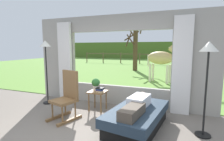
{
  "coord_description": "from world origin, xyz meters",
  "views": [
    {
      "loc": [
        1.6,
        -2.37,
        1.65
      ],
      "look_at": [
        0.0,
        1.8,
        1.05
      ],
      "focal_mm": 27.67,
      "sensor_mm": 36.0,
      "label": 1
    }
  ],
  "objects_px": {
    "book_stack": "(100,90)",
    "pasture_tree": "(135,47)",
    "recliner_sofa": "(137,118)",
    "floor_lamp_right": "(208,61)",
    "potted_plant": "(96,84)",
    "side_table": "(98,95)",
    "floor_lamp_left": "(46,53)",
    "horse": "(162,58)",
    "reclining_person": "(137,104)",
    "rocking_chair": "(67,96)"
  },
  "relations": [
    {
      "from": "book_stack",
      "to": "reclining_person",
      "type": "bearing_deg",
      "value": -28.71
    },
    {
      "from": "recliner_sofa",
      "to": "floor_lamp_right",
      "type": "height_order",
      "value": "floor_lamp_right"
    },
    {
      "from": "reclining_person",
      "to": "floor_lamp_left",
      "type": "relative_size",
      "value": 0.78
    },
    {
      "from": "reclining_person",
      "to": "rocking_chair",
      "type": "height_order",
      "value": "rocking_chair"
    },
    {
      "from": "floor_lamp_left",
      "to": "floor_lamp_right",
      "type": "height_order",
      "value": "floor_lamp_left"
    },
    {
      "from": "recliner_sofa",
      "to": "potted_plant",
      "type": "distance_m",
      "value": 1.52
    },
    {
      "from": "reclining_person",
      "to": "floor_lamp_right",
      "type": "xyz_separation_m",
      "value": [
        1.22,
        0.18,
        0.9
      ]
    },
    {
      "from": "reclining_person",
      "to": "floor_lamp_left",
      "type": "distance_m",
      "value": 3.08
    },
    {
      "from": "floor_lamp_left",
      "to": "horse",
      "type": "xyz_separation_m",
      "value": [
        2.87,
        4.25,
        -0.34
      ]
    },
    {
      "from": "floor_lamp_left",
      "to": "potted_plant",
      "type": "bearing_deg",
      "value": 1.81
    },
    {
      "from": "side_table",
      "to": "book_stack",
      "type": "distance_m",
      "value": 0.19
    },
    {
      "from": "rocking_chair",
      "to": "potted_plant",
      "type": "distance_m",
      "value": 0.86
    },
    {
      "from": "side_table",
      "to": "floor_lamp_right",
      "type": "distance_m",
      "value": 2.66
    },
    {
      "from": "potted_plant",
      "to": "pasture_tree",
      "type": "xyz_separation_m",
      "value": [
        -0.87,
        7.95,
        0.95
      ]
    },
    {
      "from": "rocking_chair",
      "to": "pasture_tree",
      "type": "relative_size",
      "value": 0.31
    },
    {
      "from": "potted_plant",
      "to": "horse",
      "type": "xyz_separation_m",
      "value": [
        1.3,
        4.2,
        0.45
      ]
    },
    {
      "from": "side_table",
      "to": "book_stack",
      "type": "bearing_deg",
      "value": -31.99
    },
    {
      "from": "book_stack",
      "to": "pasture_tree",
      "type": "distance_m",
      "value": 8.2
    },
    {
      "from": "reclining_person",
      "to": "side_table",
      "type": "distance_m",
      "value": 1.37
    },
    {
      "from": "potted_plant",
      "to": "floor_lamp_left",
      "type": "distance_m",
      "value": 1.76
    },
    {
      "from": "recliner_sofa",
      "to": "floor_lamp_right",
      "type": "relative_size",
      "value": 1.03
    },
    {
      "from": "side_table",
      "to": "potted_plant",
      "type": "distance_m",
      "value": 0.29
    },
    {
      "from": "floor_lamp_left",
      "to": "floor_lamp_right",
      "type": "relative_size",
      "value": 1.05
    },
    {
      "from": "potted_plant",
      "to": "horse",
      "type": "distance_m",
      "value": 4.42
    },
    {
      "from": "book_stack",
      "to": "horse",
      "type": "relative_size",
      "value": 0.11
    },
    {
      "from": "potted_plant",
      "to": "floor_lamp_left",
      "type": "xyz_separation_m",
      "value": [
        -1.57,
        -0.05,
        0.79
      ]
    },
    {
      "from": "recliner_sofa",
      "to": "book_stack",
      "type": "relative_size",
      "value": 8.98
    },
    {
      "from": "reclining_person",
      "to": "horse",
      "type": "bearing_deg",
      "value": 98.0
    },
    {
      "from": "floor_lamp_left",
      "to": "recliner_sofa",
      "type": "bearing_deg",
      "value": -12.34
    },
    {
      "from": "reclining_person",
      "to": "rocking_chair",
      "type": "relative_size",
      "value": 1.28
    },
    {
      "from": "reclining_person",
      "to": "horse",
      "type": "relative_size",
      "value": 0.79
    },
    {
      "from": "book_stack",
      "to": "side_table",
      "type": "bearing_deg",
      "value": 148.01
    },
    {
      "from": "reclining_person",
      "to": "floor_lamp_left",
      "type": "bearing_deg",
      "value": 175.03
    },
    {
      "from": "rocking_chair",
      "to": "side_table",
      "type": "relative_size",
      "value": 2.15
    },
    {
      "from": "potted_plant",
      "to": "recliner_sofa",
      "type": "bearing_deg",
      "value": -27.78
    },
    {
      "from": "recliner_sofa",
      "to": "horse",
      "type": "distance_m",
      "value": 4.96
    },
    {
      "from": "potted_plant",
      "to": "pasture_tree",
      "type": "bearing_deg",
      "value": 96.23
    },
    {
      "from": "potted_plant",
      "to": "pasture_tree",
      "type": "height_order",
      "value": "pasture_tree"
    },
    {
      "from": "side_table",
      "to": "pasture_tree",
      "type": "distance_m",
      "value": 8.16
    },
    {
      "from": "pasture_tree",
      "to": "potted_plant",
      "type": "bearing_deg",
      "value": -83.77
    },
    {
      "from": "recliner_sofa",
      "to": "horse",
      "type": "height_order",
      "value": "horse"
    },
    {
      "from": "floor_lamp_right",
      "to": "pasture_tree",
      "type": "bearing_deg",
      "value": 111.61
    },
    {
      "from": "floor_lamp_right",
      "to": "pasture_tree",
      "type": "xyz_separation_m",
      "value": [
        -3.36,
        8.49,
        0.23
      ]
    },
    {
      "from": "recliner_sofa",
      "to": "floor_lamp_left",
      "type": "distance_m",
      "value": 3.17
    },
    {
      "from": "pasture_tree",
      "to": "rocking_chair",
      "type": "bearing_deg",
      "value": -86.68
    },
    {
      "from": "rocking_chair",
      "to": "potted_plant",
      "type": "relative_size",
      "value": 3.5
    },
    {
      "from": "side_table",
      "to": "rocking_chair",
      "type": "bearing_deg",
      "value": -121.96
    },
    {
      "from": "reclining_person",
      "to": "side_table",
      "type": "bearing_deg",
      "value": 159.36
    },
    {
      "from": "rocking_chair",
      "to": "side_table",
      "type": "xyz_separation_m",
      "value": [
        0.44,
        0.71,
        -0.12
      ]
    },
    {
      "from": "reclining_person",
      "to": "pasture_tree",
      "type": "xyz_separation_m",
      "value": [
        -2.14,
        8.67,
        1.13
      ]
    }
  ]
}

